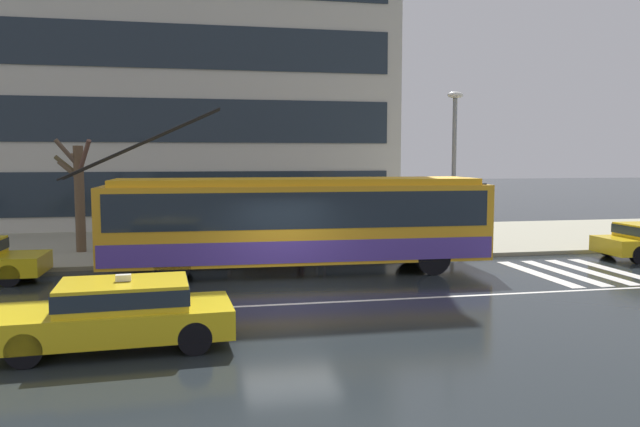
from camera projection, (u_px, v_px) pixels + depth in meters
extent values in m
plane|color=#202628|center=(290.00, 293.00, 16.42)|extent=(160.00, 160.00, 0.00)
cube|color=gray|center=(256.00, 242.00, 25.71)|extent=(80.00, 10.00, 0.14)
cube|color=beige|center=(537.00, 273.00, 19.22)|extent=(0.44, 4.40, 0.01)
cube|color=beige|center=(563.00, 272.00, 19.39)|extent=(0.44, 4.40, 0.01)
cube|color=beige|center=(589.00, 271.00, 19.57)|extent=(0.44, 4.40, 0.01)
cube|color=beige|center=(614.00, 270.00, 19.75)|extent=(0.44, 4.40, 0.01)
cube|color=silver|center=(298.00, 304.00, 15.25)|extent=(72.00, 0.14, 0.01)
cube|color=gold|center=(298.00, 222.00, 19.27)|extent=(11.85, 2.78, 2.33)
cube|color=#F4AC1A|center=(298.00, 182.00, 19.16)|extent=(11.14, 2.52, 0.20)
cube|color=#1E2833|center=(298.00, 207.00, 19.23)|extent=(11.38, 2.80, 1.07)
cube|color=#573EA3|center=(298.00, 246.00, 19.34)|extent=(11.74, 2.81, 0.65)
cube|color=#1E2833|center=(476.00, 205.00, 20.22)|extent=(0.18, 2.16, 1.16)
cube|color=black|center=(472.00, 187.00, 20.14)|extent=(0.21, 1.87, 0.28)
cylinder|color=black|center=(142.00, 144.00, 18.61)|extent=(4.64, 0.19, 2.15)
cylinder|color=black|center=(140.00, 143.00, 17.92)|extent=(4.64, 0.19, 2.15)
cylinder|color=black|center=(411.00, 248.00, 21.10)|extent=(1.05, 0.33, 1.04)
cylinder|color=black|center=(433.00, 258.00, 18.99)|extent=(1.05, 0.33, 1.04)
cylinder|color=black|center=(177.00, 254.00, 19.79)|extent=(1.05, 0.33, 1.04)
cylinder|color=black|center=(172.00, 265.00, 17.68)|extent=(1.05, 0.33, 1.04)
cylinder|color=black|center=(26.00, 266.00, 18.82)|extent=(0.62, 0.21, 0.62)
cylinder|color=black|center=(9.00, 276.00, 17.25)|extent=(0.62, 0.21, 0.62)
cylinder|color=black|center=(608.00, 248.00, 22.54)|extent=(0.62, 0.21, 0.62)
cylinder|color=black|center=(639.00, 255.00, 20.95)|extent=(0.62, 0.21, 0.62)
cube|color=yellow|center=(115.00, 321.00, 11.71)|extent=(4.43, 2.05, 0.55)
cube|color=yellow|center=(124.00, 294.00, 11.71)|extent=(2.42, 1.69, 0.48)
cube|color=#1E2833|center=(124.00, 293.00, 11.70)|extent=(2.47, 1.71, 0.31)
cube|color=silver|center=(123.00, 278.00, 11.68)|extent=(0.29, 0.18, 0.12)
cylinder|color=black|center=(24.00, 350.00, 10.59)|extent=(0.63, 0.23, 0.62)
cylinder|color=black|center=(41.00, 325.00, 12.15)|extent=(0.63, 0.23, 0.62)
cylinder|color=black|center=(195.00, 338.00, 11.31)|extent=(0.63, 0.23, 0.62)
cylinder|color=black|center=(190.00, 316.00, 12.86)|extent=(0.63, 0.23, 0.62)
cylinder|color=gray|center=(324.00, 222.00, 22.06)|extent=(0.08, 0.08, 2.32)
cylinder|color=gray|center=(230.00, 224.00, 21.41)|extent=(0.08, 0.08, 2.32)
cylinder|color=gray|center=(316.00, 218.00, 23.52)|extent=(0.08, 0.08, 2.32)
cylinder|color=gray|center=(228.00, 220.00, 22.87)|extent=(0.08, 0.08, 2.32)
cube|color=#99ADB2|center=(273.00, 217.00, 23.19)|extent=(3.16, 0.04, 1.85)
cube|color=#B2B2B7|center=(275.00, 188.00, 22.36)|extent=(3.62, 1.79, 0.08)
cube|color=brown|center=(274.00, 239.00, 22.90)|extent=(2.33, 0.36, 0.08)
cylinder|color=#544448|center=(299.00, 242.00, 22.32)|extent=(0.14, 0.14, 0.84)
cylinder|color=#544448|center=(302.00, 242.00, 22.23)|extent=(0.14, 0.14, 0.84)
cylinder|color=#312D33|center=(300.00, 222.00, 22.21)|extent=(0.51, 0.51, 0.59)
sphere|color=tan|center=(300.00, 211.00, 22.17)|extent=(0.21, 0.21, 0.21)
cone|color=gold|center=(297.00, 203.00, 22.21)|extent=(1.12, 1.12, 0.26)
cylinder|color=#333333|center=(298.00, 217.00, 22.26)|extent=(0.02, 0.02, 0.74)
cylinder|color=#2E3448|center=(186.00, 240.00, 22.88)|extent=(0.14, 0.14, 0.79)
cylinder|color=#2E3448|center=(188.00, 240.00, 23.04)|extent=(0.14, 0.14, 0.79)
cylinder|color=#4D5252|center=(187.00, 222.00, 22.90)|extent=(0.49, 0.49, 0.59)
sphere|color=tan|center=(187.00, 210.00, 22.86)|extent=(0.23, 0.23, 0.23)
cylinder|color=gray|center=(454.00, 175.00, 22.82)|extent=(0.16, 0.16, 5.58)
ellipsoid|color=silver|center=(455.00, 95.00, 22.56)|extent=(0.60, 0.32, 0.24)
cylinder|color=brown|center=(80.00, 199.00, 22.58)|extent=(0.35, 0.35, 3.87)
cylinder|color=brown|center=(69.00, 170.00, 22.43)|extent=(0.79, 0.19, 0.73)
cylinder|color=brown|center=(67.00, 166.00, 22.50)|extent=(0.96, 0.40, 0.80)
cylinder|color=brown|center=(75.00, 162.00, 22.89)|extent=(0.57, 1.10, 0.68)
cylinder|color=brown|center=(67.00, 153.00, 22.22)|extent=(0.87, 0.48, 1.04)
cylinder|color=brown|center=(84.00, 158.00, 22.14)|extent=(0.71, 0.93, 1.30)
cube|color=#B9B7AC|center=(148.00, 40.00, 35.52)|extent=(25.55, 14.61, 20.55)
cube|color=#1E2833|center=(141.00, 194.00, 29.12)|extent=(24.01, 0.06, 2.06)
cube|color=#1E2833|center=(139.00, 120.00, 28.81)|extent=(24.01, 0.06, 2.06)
cube|color=#1E2833|center=(137.00, 45.00, 28.50)|extent=(24.01, 0.06, 2.06)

